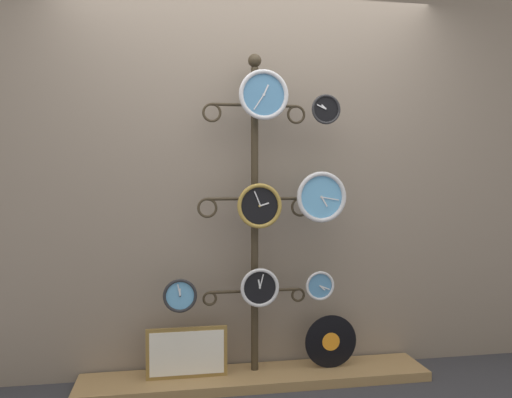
% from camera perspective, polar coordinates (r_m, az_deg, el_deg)
% --- Properties ---
extents(shop_wall, '(4.40, 0.04, 2.80)m').
position_cam_1_polar(shop_wall, '(3.32, -0.63, 4.28)').
color(shop_wall, gray).
rests_on(shop_wall, ground_plane).
extents(low_shelf, '(2.20, 0.36, 0.06)m').
position_cam_1_polar(low_shelf, '(3.34, 0.03, -19.74)').
color(low_shelf, '#9E7A4C').
rests_on(low_shelf, ground_plane).
extents(display_stand, '(0.73, 0.38, 2.07)m').
position_cam_1_polar(display_stand, '(3.19, -0.16, -6.18)').
color(display_stand, '#382D1E').
rests_on(display_stand, ground_plane).
extents(clock_top_center, '(0.31, 0.04, 0.31)m').
position_cam_1_polar(clock_top_center, '(3.10, 0.88, 11.82)').
color(clock_top_center, '#4C84B2').
extents(clock_top_right, '(0.19, 0.04, 0.19)m').
position_cam_1_polar(clock_top_right, '(3.21, 7.98, 10.10)').
color(clock_top_right, black).
extents(clock_middle_center, '(0.28, 0.04, 0.28)m').
position_cam_1_polar(clock_middle_center, '(3.07, 0.40, -0.79)').
color(clock_middle_center, black).
extents(clock_middle_right, '(0.32, 0.04, 0.32)m').
position_cam_1_polar(clock_middle_right, '(3.16, 7.48, 0.22)').
color(clock_middle_right, '#60A8DB').
extents(clock_bottom_left, '(0.21, 0.04, 0.21)m').
position_cam_1_polar(clock_bottom_left, '(3.09, -8.68, -10.85)').
color(clock_bottom_left, '#60A8DB').
extents(clock_bottom_center, '(0.24, 0.04, 0.24)m').
position_cam_1_polar(clock_bottom_center, '(3.15, 0.43, -10.09)').
color(clock_bottom_center, black).
extents(clock_bottom_right, '(0.19, 0.04, 0.19)m').
position_cam_1_polar(clock_bottom_right, '(3.25, 7.30, -9.79)').
color(clock_bottom_right, '#4C84B2').
extents(vinyl_record, '(0.35, 0.01, 0.35)m').
position_cam_1_polar(vinyl_record, '(3.39, 8.55, -15.81)').
color(vinyl_record, black).
rests_on(vinyl_record, low_shelf).
extents(picture_frame, '(0.50, 0.02, 0.31)m').
position_cam_1_polar(picture_frame, '(3.23, -7.89, -17.01)').
color(picture_frame, olive).
rests_on(picture_frame, low_shelf).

